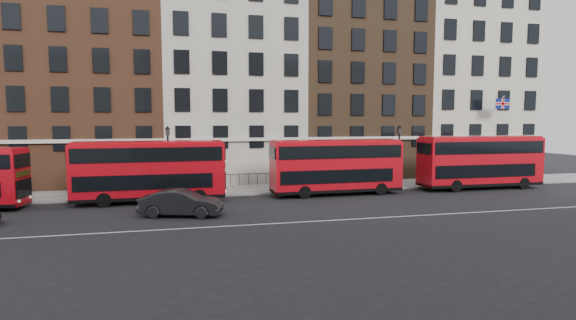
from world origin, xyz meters
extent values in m
plane|color=black|center=(0.00, 0.00, 0.00)|extent=(120.00, 120.00, 0.00)
cube|color=gray|center=(0.00, 10.50, 0.07)|extent=(80.00, 5.00, 0.15)
cube|color=gray|center=(0.00, 8.00, 0.08)|extent=(80.00, 0.30, 0.16)
cube|color=white|center=(0.00, -2.00, 0.01)|extent=(70.00, 0.12, 0.01)
cube|color=brown|center=(-12.80, 18.00, 11.00)|extent=(12.80, 10.00, 22.00)
cube|color=#A6A392|center=(0.00, 18.00, 9.50)|extent=(12.80, 10.00, 19.00)
cube|color=brown|center=(12.80, 18.00, 10.50)|extent=(12.80, 10.00, 21.00)
cube|color=beige|center=(25.60, 18.00, 10.00)|extent=(12.80, 10.00, 20.00)
cube|color=black|center=(-15.20, 5.95, 1.43)|extent=(0.34, 2.02, 1.20)
cube|color=black|center=(-15.20, 5.95, 2.42)|extent=(0.31, 1.75, 0.39)
cylinder|color=black|center=(-16.79, 7.20, 0.46)|extent=(0.95, 0.38, 0.92)
cube|color=#B90914|center=(-7.23, 6.60, 2.31)|extent=(10.47, 2.63, 3.93)
cube|color=black|center=(-7.23, 6.60, 0.47)|extent=(10.47, 2.67, 0.24)
cube|color=black|center=(-7.53, 6.59, 1.64)|extent=(9.28, 2.69, 1.04)
cube|color=black|center=(-7.23, 6.60, 3.53)|extent=(10.07, 2.70, 0.99)
cube|color=#B90914|center=(-7.23, 6.60, 4.32)|extent=(10.17, 2.43, 0.18)
cube|color=black|center=(-1.97, 6.67, 1.54)|extent=(0.11, 2.19, 1.29)
cube|color=black|center=(-1.97, 6.67, 2.60)|extent=(0.11, 1.89, 0.42)
cylinder|color=black|center=(-3.84, 5.53, 0.50)|extent=(1.00, 0.29, 0.99)
cylinder|color=black|center=(-3.87, 7.76, 0.50)|extent=(1.00, 0.29, 0.99)
cylinder|color=black|center=(-10.20, 5.44, 0.50)|extent=(1.00, 0.29, 0.99)
cylinder|color=black|center=(-10.23, 7.67, 0.50)|extent=(1.00, 0.29, 0.99)
cube|color=#B90914|center=(6.87, 6.60, 2.28)|extent=(10.35, 2.64, 3.88)
cube|color=black|center=(6.87, 6.60, 0.46)|extent=(10.35, 2.68, 0.24)
cube|color=black|center=(6.58, 6.59, 1.62)|extent=(9.17, 2.70, 1.03)
cube|color=black|center=(6.87, 6.60, 3.48)|extent=(9.96, 2.71, 0.98)
cube|color=#B90914|center=(6.87, 6.60, 4.27)|extent=(10.05, 2.44, 0.18)
cube|color=black|center=(12.06, 6.69, 1.52)|extent=(0.12, 2.16, 1.28)
cube|color=black|center=(12.06, 6.69, 2.57)|extent=(0.11, 1.87, 0.41)
cylinder|color=black|center=(10.23, 5.56, 0.49)|extent=(0.99, 0.29, 0.98)
cylinder|color=black|center=(10.19, 7.76, 0.49)|extent=(0.99, 0.29, 0.98)
cylinder|color=black|center=(3.95, 5.45, 0.49)|extent=(0.99, 0.29, 0.98)
cylinder|color=black|center=(3.91, 7.64, 0.49)|extent=(0.99, 0.29, 0.98)
cube|color=#B90914|center=(19.93, 6.60, 2.38)|extent=(10.74, 2.56, 4.04)
cube|color=black|center=(19.93, 6.60, 0.48)|extent=(10.74, 2.60, 0.25)
cube|color=black|center=(19.63, 6.60, 1.69)|extent=(9.51, 2.64, 1.07)
cube|color=black|center=(19.93, 6.60, 3.63)|extent=(10.33, 2.64, 1.02)
cube|color=#B90914|center=(19.93, 6.60, 4.45)|extent=(10.43, 2.36, 0.18)
cube|color=black|center=(25.34, 6.60, 1.58)|extent=(0.08, 2.25, 1.33)
cube|color=black|center=(25.34, 6.60, 2.68)|extent=(0.08, 1.94, 0.43)
cylinder|color=black|center=(23.41, 5.45, 0.51)|extent=(1.02, 0.29, 1.02)
cylinder|color=black|center=(23.41, 7.74, 0.51)|extent=(1.02, 0.29, 1.02)
cylinder|color=black|center=(16.87, 5.45, 0.51)|extent=(1.02, 0.29, 1.02)
cylinder|color=black|center=(16.87, 7.74, 0.51)|extent=(1.02, 0.29, 1.02)
imported|color=black|center=(-5.11, 1.34, 0.82)|extent=(5.29, 3.07, 1.65)
cylinder|color=black|center=(-6.00, 8.73, 2.45)|extent=(0.14, 0.14, 4.60)
cylinder|color=black|center=(-6.00, 8.73, 0.45)|extent=(0.32, 0.32, 0.60)
cube|color=#262626|center=(-6.00, 8.73, 5.00)|extent=(0.32, 0.32, 0.55)
cone|color=black|center=(-6.00, 8.73, 5.35)|extent=(0.44, 0.44, 0.25)
cylinder|color=black|center=(13.40, 8.76, 2.45)|extent=(0.14, 0.14, 4.60)
cylinder|color=black|center=(13.40, 8.76, 0.45)|extent=(0.32, 0.32, 0.60)
cube|color=#262626|center=(13.40, 8.76, 5.00)|extent=(0.32, 0.32, 0.55)
cone|color=black|center=(13.40, 8.76, 5.35)|extent=(0.44, 0.44, 0.25)
cylinder|color=black|center=(26.51, 8.43, 1.45)|extent=(0.12, 0.12, 2.60)
cube|color=black|center=(26.51, 8.28, 3.05)|extent=(0.25, 0.30, 0.75)
sphere|color=red|center=(26.51, 8.11, 3.27)|extent=(0.14, 0.14, 0.14)
sphere|color=#0C9919|center=(26.51, 8.11, 2.83)|extent=(0.14, 0.14, 0.14)
camera|label=1|loc=(-5.17, -26.72, 5.91)|focal=28.00mm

